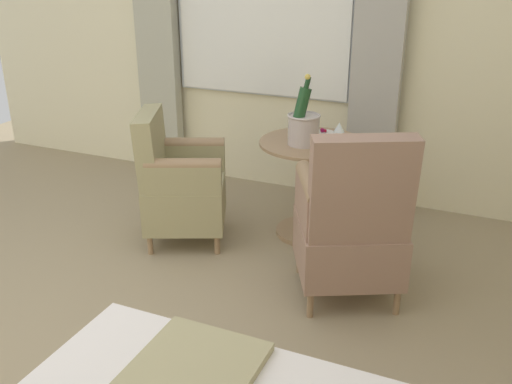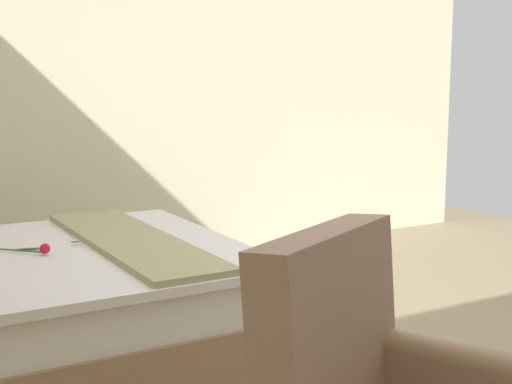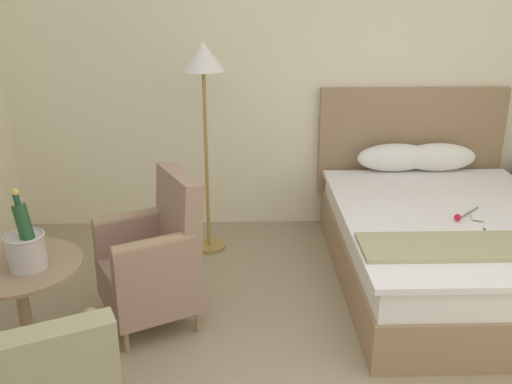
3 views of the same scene
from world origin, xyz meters
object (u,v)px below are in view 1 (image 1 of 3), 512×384
object	(u,v)px
snack_plate	(324,133)
armchair_by_window	(351,225)
side_table_round	(311,181)
wine_glass_near_bucket	(339,128)
wine_glass_near_edge	(312,119)
champagne_bucket	(303,125)
armchair_facing_bed	(179,184)

from	to	relation	value
snack_plate	armchair_by_window	world-z (taller)	armchair_by_window
side_table_round	armchair_by_window	size ratio (longest dim) A/B	0.70
wine_glass_near_bucket	wine_glass_near_edge	world-z (taller)	wine_glass_near_edge
champagne_bucket	wine_glass_near_edge	world-z (taller)	champagne_bucket
wine_glass_near_edge	snack_plate	size ratio (longest dim) A/B	0.93
champagne_bucket	snack_plate	xyz separation A→B (m)	(-0.28, 0.06, -0.12)
side_table_round	champagne_bucket	size ratio (longest dim) A/B	1.56
wine_glass_near_bucket	armchair_facing_bed	world-z (taller)	armchair_facing_bed
snack_plate	armchair_by_window	bearing A→B (deg)	26.35
wine_glass_near_bucket	snack_plate	bearing A→B (deg)	-132.69
snack_plate	armchair_facing_bed	distance (m)	1.06
armchair_by_window	side_table_round	bearing A→B (deg)	-146.37
wine_glass_near_bucket	snack_plate	size ratio (longest dim) A/B	0.82
armchair_by_window	champagne_bucket	bearing A→B (deg)	-140.49
champagne_bucket	wine_glass_near_bucket	size ratio (longest dim) A/B	3.52
side_table_round	wine_glass_near_edge	bearing A→B (deg)	-159.10
champagne_bucket	armchair_by_window	bearing A→B (deg)	39.51
side_table_round	armchair_by_window	distance (m)	0.82
side_table_round	wine_glass_near_bucket	bearing A→B (deg)	113.65
champagne_bucket	snack_plate	size ratio (longest dim) A/B	2.91
side_table_round	snack_plate	size ratio (longest dim) A/B	4.53
armchair_by_window	armchair_facing_bed	bearing A→B (deg)	-101.79
snack_plate	armchair_by_window	distance (m)	1.01
armchair_by_window	armchair_facing_bed	world-z (taller)	armchair_by_window
side_table_round	armchair_facing_bed	distance (m)	0.89
wine_glass_near_bucket	armchair_by_window	xyz separation A→B (m)	(0.75, 0.30, -0.31)
side_table_round	snack_plate	distance (m)	0.35
champagne_bucket	wine_glass_near_edge	bearing A→B (deg)	-175.16
armchair_facing_bed	armchair_by_window	bearing A→B (deg)	78.21
wine_glass_near_edge	wine_glass_near_bucket	bearing A→B (deg)	67.09
wine_glass_near_bucket	snack_plate	distance (m)	0.20
snack_plate	armchair_by_window	size ratio (longest dim) A/B	0.15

